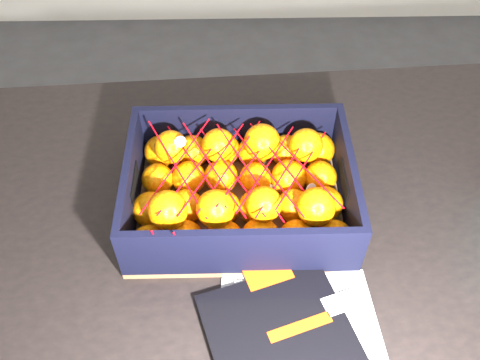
{
  "coord_description": "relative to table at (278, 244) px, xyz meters",
  "views": [
    {
      "loc": [
        -0.21,
        -0.65,
        1.5
      ],
      "look_at": [
        -0.2,
        -0.1,
        0.86
      ],
      "focal_mm": 38.92,
      "sensor_mm": 36.0,
      "label": 1
    }
  ],
  "objects": [
    {
      "name": "table",
      "position": [
        0.0,
        0.0,
        0.0
      ],
      "size": [
        1.25,
        0.87,
        0.75
      ],
      "color": "black",
      "rests_on": "ground"
    },
    {
      "name": "mesh_net",
      "position": [
        -0.08,
        0.01,
        0.21
      ],
      "size": [
        0.32,
        0.26,
        0.09
      ],
      "color": "red",
      "rests_on": "clementine_heap"
    },
    {
      "name": "ground",
      "position": [
        0.13,
        0.09,
        -0.65
      ],
      "size": [
        3.5,
        3.5,
        0.0
      ],
      "primitive_type": "plane",
      "color": "#353538",
      "rests_on": "ground"
    },
    {
      "name": "produce_crate",
      "position": [
        -0.07,
        0.02,
        0.14
      ],
      "size": [
        0.38,
        0.29,
        0.12
      ],
      "color": "brown",
      "rests_on": "table"
    },
    {
      "name": "clementine_heap",
      "position": [
        -0.07,
        0.01,
        0.15
      ],
      "size": [
        0.37,
        0.27,
        0.11
      ],
      "color": "orange",
      "rests_on": "produce_crate"
    },
    {
      "name": "magazine_stack",
      "position": [
        0.0,
        -0.27,
        0.11
      ],
      "size": [
        0.29,
        0.35,
        0.02
      ],
      "color": "#B9B8B4",
      "rests_on": "table"
    }
  ]
}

